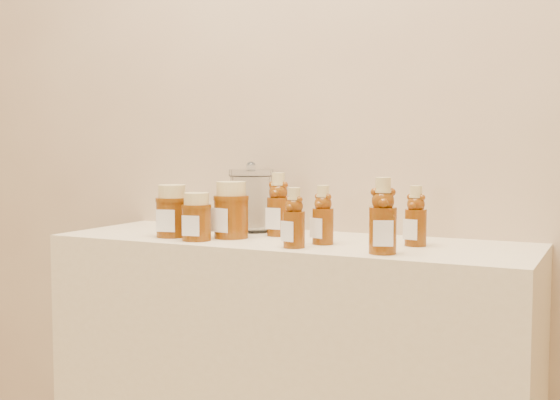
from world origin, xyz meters
The scene contains 10 objects.
wall_back centered at (0.00, 1.75, 1.35)m, with size 3.50×0.02×2.70m, color tan.
bear_bottle_back_left centered at (-0.05, 1.60, 0.99)m, with size 0.06×0.06×0.19m, color #592807, non-canonical shape.
bear_bottle_back_mid centered at (0.11, 1.50, 0.98)m, with size 0.05×0.05×0.16m, color #592807, non-canonical shape.
bear_bottle_back_right centered at (0.32, 1.57, 0.98)m, with size 0.05×0.05×0.16m, color #592807, non-canonical shape.
bear_bottle_front_left centered at (0.07, 1.42, 0.98)m, with size 0.05×0.05×0.16m, color #592807, non-canonical shape.
bear_bottle_front_right centered at (0.28, 1.42, 0.99)m, with size 0.06×0.06×0.19m, color #592807, non-canonical shape.
honey_jar_left centered at (-0.29, 1.46, 0.97)m, with size 0.09×0.09×0.13m, color #592807, non-canonical shape.
honey_jar_back centered at (-0.14, 1.51, 0.97)m, with size 0.09×0.09×0.14m, color #592807, non-canonical shape.
honey_jar_front centered at (-0.20, 1.43, 0.96)m, with size 0.08×0.08×0.12m, color #592807, non-canonical shape.
glass_canister centered at (-0.16, 1.65, 0.99)m, with size 0.12×0.12×0.19m, color white, non-canonical shape.
Camera 1 is at (0.74, -0.02, 1.13)m, focal length 45.00 mm.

